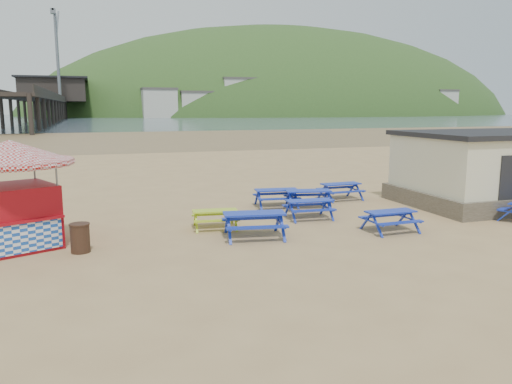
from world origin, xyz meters
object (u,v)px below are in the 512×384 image
object	(u,v)px
litter_bin	(80,238)
amenity_block	(491,168)
picnic_table_blue_b	(341,191)
ice_cream_kiosk	(12,181)
picnic_table_blue_a	(276,198)
picnic_table_yellow	(215,219)

from	to	relation	value
litter_bin	amenity_block	world-z (taller)	amenity_block
picnic_table_blue_b	litter_bin	bearing A→B (deg)	-157.70
ice_cream_kiosk	amenity_block	world-z (taller)	ice_cream_kiosk
picnic_table_blue_a	picnic_table_blue_b	distance (m)	3.46
picnic_table_blue_b	amenity_block	bearing A→B (deg)	-29.39
picnic_table_blue_a	picnic_table_yellow	size ratio (longest dim) A/B	1.16
litter_bin	amenity_block	bearing A→B (deg)	7.62
ice_cream_kiosk	amenity_block	distance (m)	18.79
picnic_table_blue_a	picnic_table_blue_b	xyz separation A→B (m)	(3.39, 0.67, -0.00)
picnic_table_blue_a	ice_cream_kiosk	bearing A→B (deg)	-153.25
ice_cream_kiosk	amenity_block	xyz separation A→B (m)	(18.75, 1.16, -0.48)
litter_bin	picnic_table_blue_b	bearing A→B (deg)	24.80
litter_bin	picnic_table_yellow	bearing A→B (deg)	19.93
picnic_table_blue_b	ice_cream_kiosk	distance (m)	13.74
picnic_table_blue_a	ice_cream_kiosk	distance (m)	10.34
ice_cream_kiosk	litter_bin	distance (m)	2.67
picnic_table_blue_a	ice_cream_kiosk	size ratio (longest dim) A/B	0.41
picnic_table_blue_b	ice_cream_kiosk	bearing A→B (deg)	-165.14
picnic_table_blue_a	litter_bin	xyz separation A→B (m)	(-7.80, -4.50, 0.06)
ice_cream_kiosk	amenity_block	size ratio (longest dim) A/B	0.65
picnic_table_blue_b	litter_bin	size ratio (longest dim) A/B	2.14
amenity_block	litter_bin	bearing A→B (deg)	-172.38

